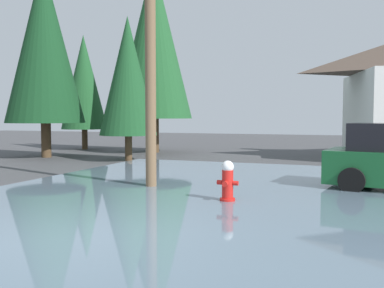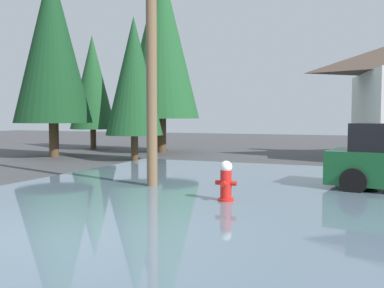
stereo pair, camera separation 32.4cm
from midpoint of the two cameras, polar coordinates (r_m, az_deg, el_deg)
ground_plane at (r=7.02m, az=-16.01°, el=-12.42°), size 80.00×80.00×0.10m
flood_puddle at (r=10.56m, az=0.53°, el=-6.42°), size 9.82×13.51×0.06m
fire_hydrant at (r=9.36m, az=5.50°, el=-5.09°), size 0.47×0.40×0.93m
utility_pole at (r=11.58m, az=-4.58°, el=17.08°), size 1.60×0.28×8.78m
pine_tree_tall_left at (r=21.15m, az=-17.58°, el=12.51°), size 3.53×3.53×8.83m
pine_tree_mid_left at (r=22.92m, az=-3.69°, el=13.51°), size 3.94×3.94×9.86m
pine_tree_short_left at (r=18.50m, az=-7.17°, el=8.87°), size 2.42×2.42×6.06m
pine_tree_far_center at (r=25.43m, az=-12.66°, el=7.92°), size 2.59×2.59×6.47m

